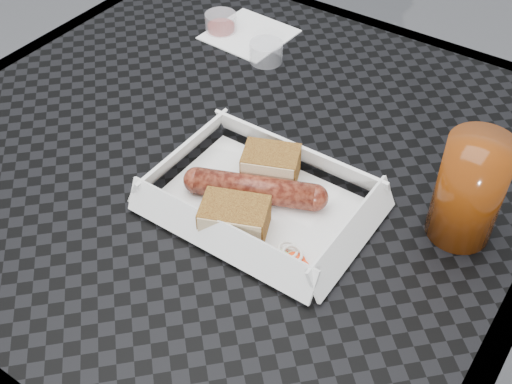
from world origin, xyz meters
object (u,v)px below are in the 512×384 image
food_tray (261,204)px  bratwurst (255,189)px  drink_glass (470,190)px  patio_table (227,188)px

food_tray → bratwurst: size_ratio=1.38×
bratwurst → drink_glass: drink_glass is taller
patio_table → food_tray: 0.14m
drink_glass → bratwurst: bearing=-157.6°
patio_table → drink_glass: (0.30, 0.03, 0.14)m
food_tray → drink_glass: (0.20, 0.09, 0.06)m
patio_table → bratwurst: (0.09, -0.06, 0.10)m
food_tray → bratwurst: (-0.01, 0.00, 0.02)m
patio_table → drink_glass: drink_glass is taller
food_tray → drink_glass: size_ratio=1.74×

